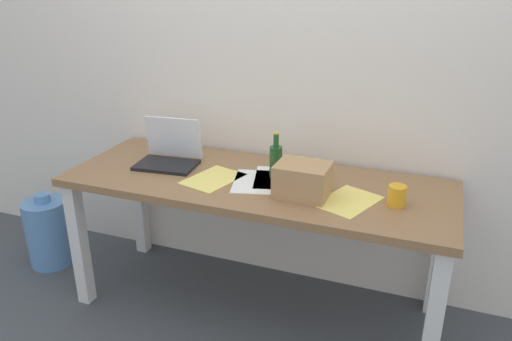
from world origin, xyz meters
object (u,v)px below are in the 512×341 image
at_px(cardboard_box, 303,180).
at_px(water_cooler_jug, 48,232).
at_px(coffee_mug, 397,196).
at_px(laptop_left, 169,154).
at_px(computer_mouse, 294,164).
at_px(beer_bottle, 276,160).
at_px(desk, 256,198).

height_order(cardboard_box, water_cooler_jug, cardboard_box).
bearing_deg(coffee_mug, laptop_left, 175.43).
xyz_separation_m(computer_mouse, cardboard_box, (0.13, -0.33, 0.06)).
bearing_deg(beer_bottle, desk, -140.17).
height_order(beer_bottle, water_cooler_jug, beer_bottle).
distance_m(beer_bottle, cardboard_box, 0.25).
bearing_deg(water_cooler_jug, beer_bottle, 4.32).
distance_m(computer_mouse, cardboard_box, 0.36).
height_order(coffee_mug, water_cooler_jug, coffee_mug).
height_order(desk, water_cooler_jug, desk).
height_order(desk, coffee_mug, coffee_mug).
xyz_separation_m(computer_mouse, water_cooler_jug, (-1.50, -0.27, -0.56)).
bearing_deg(beer_bottle, computer_mouse, 72.68).
xyz_separation_m(desk, coffee_mug, (0.68, -0.05, 0.14)).
bearing_deg(water_cooler_jug, desk, 1.77).
bearing_deg(cardboard_box, beer_bottle, 138.54).
bearing_deg(laptop_left, beer_bottle, 2.32).
height_order(laptop_left, beer_bottle, laptop_left).
relative_size(laptop_left, cardboard_box, 1.39).
xyz_separation_m(desk, cardboard_box, (0.27, -0.10, 0.18)).
bearing_deg(cardboard_box, water_cooler_jug, 178.08).
xyz_separation_m(laptop_left, computer_mouse, (0.64, 0.19, -0.04)).
height_order(computer_mouse, coffee_mug, coffee_mug).
height_order(desk, laptop_left, laptop_left).
bearing_deg(laptop_left, water_cooler_jug, -174.30).
distance_m(beer_bottle, coffee_mug, 0.62).
xyz_separation_m(coffee_mug, water_cooler_jug, (-2.05, 0.01, -0.59)).
bearing_deg(computer_mouse, water_cooler_jug, -136.44).
height_order(beer_bottle, cardboard_box, beer_bottle).
xyz_separation_m(desk, laptop_left, (-0.51, 0.04, 0.15)).
bearing_deg(cardboard_box, desk, 159.98).
xyz_separation_m(beer_bottle, computer_mouse, (0.05, 0.16, -0.07)).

